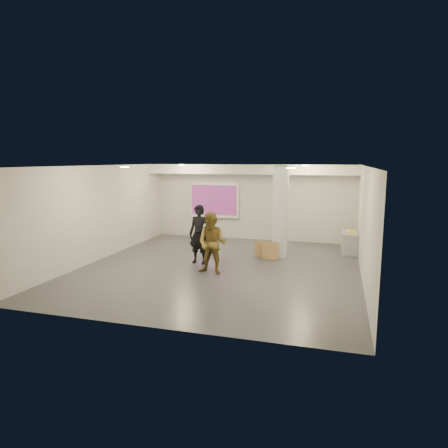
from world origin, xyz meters
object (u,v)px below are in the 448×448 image
(woman, at_px, (199,234))
(column, at_px, (280,212))
(credenza, at_px, (349,242))
(projection_screen, at_px, (214,200))
(man, at_px, (212,243))

(woman, bearing_deg, column, 40.89)
(credenza, distance_m, woman, 5.31)
(projection_screen, relative_size, woman, 1.15)
(man, bearing_deg, column, 63.79)
(column, relative_size, woman, 1.65)
(projection_screen, bearing_deg, credenza, -14.41)
(column, height_order, credenza, column)
(column, bearing_deg, credenza, 30.09)
(column, relative_size, credenza, 2.42)
(projection_screen, xyz_separation_m, woman, (0.84, -4.16, -0.62))
(column, bearing_deg, woman, -146.32)
(projection_screen, xyz_separation_m, man, (1.57, -5.13, -0.66))
(credenza, height_order, man, man)
(projection_screen, height_order, credenza, projection_screen)
(column, xyz_separation_m, man, (-1.53, -2.48, -0.63))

